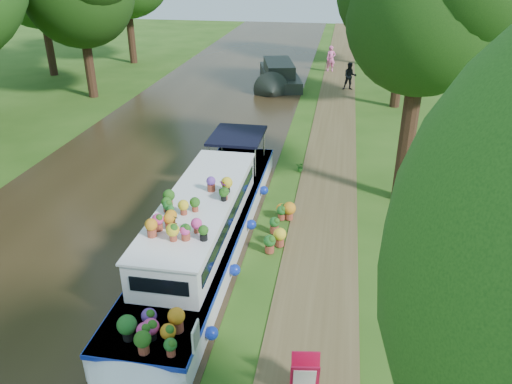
% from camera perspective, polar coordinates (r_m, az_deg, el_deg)
% --- Properties ---
extents(ground, '(100.00, 100.00, 0.00)m').
position_cam_1_polar(ground, '(16.16, 3.35, -4.38)').
color(ground, '#264A12').
rests_on(ground, ground).
extents(canal_water, '(10.00, 100.00, 0.02)m').
position_cam_1_polar(canal_water, '(17.74, -16.28, -2.50)').
color(canal_water, black).
rests_on(canal_water, ground).
extents(towpath, '(2.20, 100.00, 0.03)m').
position_cam_1_polar(towpath, '(16.09, 7.61, -4.68)').
color(towpath, '#4E4024').
rests_on(towpath, ground).
extents(plant_boat, '(2.29, 13.52, 2.30)m').
position_cam_1_polar(plant_boat, '(14.59, -6.25, -4.26)').
color(plant_boat, white).
rests_on(plant_boat, canal_water).
extents(tree_near_overhang, '(5.52, 5.28, 8.99)m').
position_cam_1_polar(tree_near_overhang, '(17.16, 18.76, 19.52)').
color(tree_near_overhang, black).
rests_on(tree_near_overhang, ground).
extents(second_boat, '(3.72, 8.08, 1.49)m').
position_cam_1_polar(second_boat, '(34.10, 2.62, 13.21)').
color(second_boat, black).
rests_on(second_boat, canal_water).
extents(sandwich_board, '(0.60, 0.53, 0.92)m').
position_cam_1_polar(sandwich_board, '(10.69, 5.59, -20.46)').
color(sandwich_board, '#AA0C2E').
rests_on(sandwich_board, towpath).
extents(pedestrian_pink, '(0.74, 0.56, 1.82)m').
position_cam_1_polar(pedestrian_pink, '(38.08, 8.55, 14.84)').
color(pedestrian_pink, pink).
rests_on(pedestrian_pink, towpath).
extents(pedestrian_dark, '(0.90, 0.74, 1.71)m').
position_cam_1_polar(pedestrian_dark, '(33.00, 10.68, 12.87)').
color(pedestrian_dark, black).
rests_on(pedestrian_dark, towpath).
extents(verge_plant, '(0.45, 0.42, 0.40)m').
position_cam_1_polar(verge_plant, '(20.35, 5.13, 2.87)').
color(verge_plant, '#296C20').
rests_on(verge_plant, ground).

